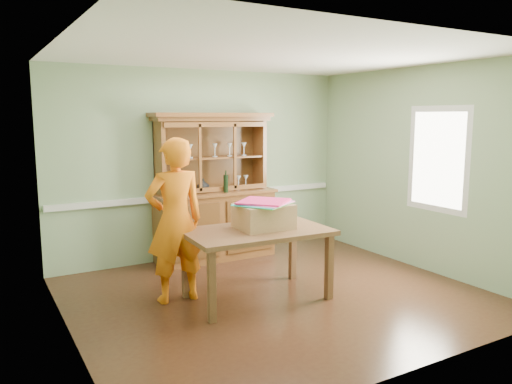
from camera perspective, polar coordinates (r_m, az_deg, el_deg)
floor at (r=5.88m, az=2.41°, el=-11.72°), size 4.50×4.50×0.00m
ceiling at (r=5.55m, az=2.60°, el=15.42°), size 4.50×4.50×0.00m
wall_back at (r=7.31m, az=-5.96°, el=3.16°), size 4.50×0.00×4.50m
wall_left at (r=4.75m, az=-21.05°, el=-0.35°), size 0.00×4.00×4.00m
wall_right at (r=7.02m, az=18.22°, el=2.54°), size 0.00×4.00×4.00m
wall_front at (r=4.03m, az=17.96°, el=-1.72°), size 4.50×0.00×4.50m
chair_rail at (r=7.34m, az=-5.83°, el=-0.36°), size 4.41×0.05×0.08m
framed_map at (r=5.02m, az=-21.49°, el=2.39°), size 0.03×0.60×0.46m
window_panel at (r=6.79m, az=20.04°, el=3.53°), size 0.03×0.96×1.36m
china_hutch at (r=7.20m, az=-4.80°, el=-1.85°), size 1.78×0.59×2.09m
dining_table at (r=5.59m, az=0.11°, el=-5.25°), size 1.63×1.03×0.79m
cardboard_box at (r=5.61m, az=0.88°, el=-2.78°), size 0.60×0.48×0.28m
kite_stack at (r=5.54m, az=0.91°, el=-1.25°), size 0.70×0.70×0.04m
person at (r=5.56m, az=-9.24°, el=-3.24°), size 0.67×0.44×1.82m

